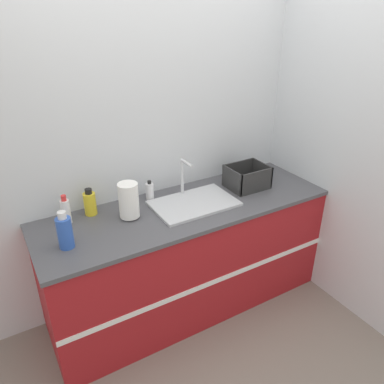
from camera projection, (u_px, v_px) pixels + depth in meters
ground_plane at (210, 328)px, 2.81m from camera, size 12.00×12.00×0.00m
wall_back at (163, 137)px, 2.77m from camera, size 4.52×0.06×2.60m
wall_right at (305, 127)px, 2.98m from camera, size 0.06×2.67×2.60m
counter_cabinet at (188, 256)px, 2.87m from camera, size 2.14×0.69×0.89m
sink at (193, 202)px, 2.69m from camera, size 0.59×0.39×0.30m
paper_towel_roll at (129, 201)px, 2.47m from camera, size 0.13×0.13×0.25m
dish_rack at (247, 179)px, 2.93m from camera, size 0.30×0.25×0.18m
bottle_blue at (65, 232)px, 2.17m from camera, size 0.09×0.09×0.24m
bottle_yellow at (90, 203)px, 2.53m from camera, size 0.08×0.08×0.19m
bottle_white_spray at (66, 211)px, 2.43m from camera, size 0.06×0.06×0.20m
soap_dispenser at (150, 191)px, 2.73m from camera, size 0.06×0.06×0.15m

